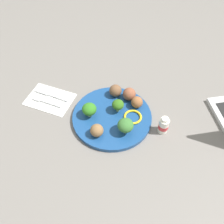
{
  "coord_description": "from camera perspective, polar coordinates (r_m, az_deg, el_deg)",
  "views": [
    {
      "loc": [
        -0.24,
        0.49,
        0.71
      ],
      "look_at": [
        0.0,
        0.0,
        0.04
      ],
      "focal_mm": 40.3,
      "sensor_mm": 36.0,
      "label": 1
    }
  ],
  "objects": [
    {
      "name": "knife",
      "position": [
        0.99,
        -13.82,
        3.9
      ],
      "size": [
        0.15,
        0.02,
        0.01
      ],
      "color": "silver",
      "rests_on": "napkin"
    },
    {
      "name": "pepper_ring_far_rim",
      "position": [
        0.88,
        4.74,
        -1.12
      ],
      "size": [
        0.08,
        0.08,
        0.01
      ],
      "primitive_type": "torus",
      "rotation": [
        0.0,
        0.0,
        1.86
      ],
      "color": "yellow",
      "rests_on": "plate"
    },
    {
      "name": "meatball_center",
      "position": [
        0.93,
        0.79,
        4.87
      ],
      "size": [
        0.05,
        0.05,
        0.05
      ],
      "primitive_type": "sphere",
      "color": "brown",
      "rests_on": "plate"
    },
    {
      "name": "meatball_front_left",
      "position": [
        0.9,
        5.67,
        2.24
      ],
      "size": [
        0.04,
        0.04,
        0.04
      ],
      "primitive_type": "sphere",
      "color": "brown",
      "rests_on": "plate"
    },
    {
      "name": "broccoli_floret_back_left",
      "position": [
        0.82,
        3.08,
        -3.05
      ],
      "size": [
        0.05,
        0.05,
        0.06
      ],
      "color": "#A3C968",
      "rests_on": "plate"
    },
    {
      "name": "plate",
      "position": [
        0.89,
        -0.0,
        -1.14
      ],
      "size": [
        0.28,
        0.28,
        0.02
      ],
      "primitive_type": "cylinder",
      "color": "navy",
      "rests_on": "ground_plane"
    },
    {
      "name": "fork",
      "position": [
        0.97,
        -14.9,
        2.44
      ],
      "size": [
        0.12,
        0.02,
        0.01
      ],
      "color": "silver",
      "rests_on": "napkin"
    },
    {
      "name": "meatball_back_left",
      "position": [
        0.82,
        -3.46,
        -4.19
      ],
      "size": [
        0.04,
        0.04,
        0.04
      ],
      "primitive_type": "sphere",
      "color": "brown",
      "rests_on": "plate"
    },
    {
      "name": "broccoli_floret_back_right",
      "position": [
        0.88,
        1.35,
        1.64
      ],
      "size": [
        0.04,
        0.04,
        0.05
      ],
      "color": "#A0C083",
      "rests_on": "plate"
    },
    {
      "name": "yogurt_bottle",
      "position": [
        0.86,
        11.61,
        -3.02
      ],
      "size": [
        0.03,
        0.03,
        0.07
      ],
      "color": "white",
      "rests_on": "ground_plane"
    },
    {
      "name": "meatball_back_right",
      "position": [
        0.92,
        3.93,
        4.08
      ],
      "size": [
        0.05,
        0.05,
        0.05
      ],
      "primitive_type": "sphere",
      "color": "brown",
      "rests_on": "plate"
    },
    {
      "name": "ground_plane",
      "position": [
        0.9,
        -0.0,
        -1.45
      ],
      "size": [
        4.0,
        4.0,
        0.0
      ],
      "primitive_type": "plane",
      "color": "slate"
    },
    {
      "name": "broccoli_floret_center",
      "position": [
        0.87,
        -5.18,
        0.61
      ],
      "size": [
        0.05,
        0.05,
        0.05
      ],
      "color": "#98C783",
      "rests_on": "plate"
    },
    {
      "name": "napkin",
      "position": [
        0.98,
        -13.94,
        2.86
      ],
      "size": [
        0.18,
        0.14,
        0.01
      ],
      "primitive_type": "cube",
      "rotation": [
        0.0,
        0.0,
        0.09
      ],
      "color": "white",
      "rests_on": "ground_plane"
    }
  ]
}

